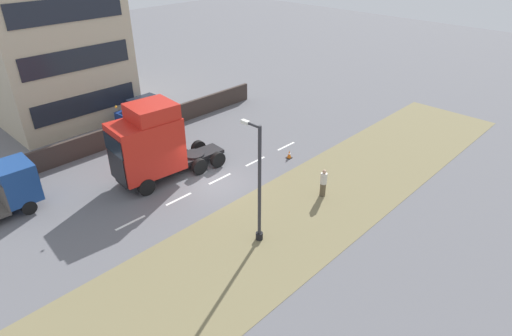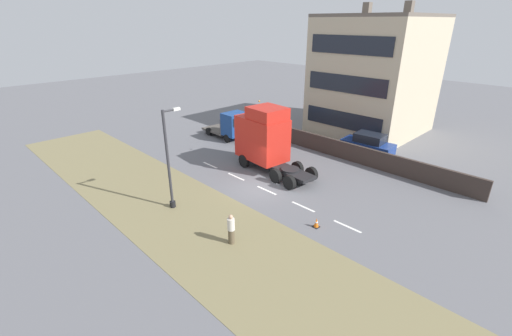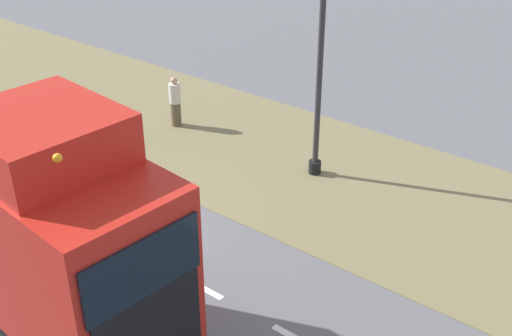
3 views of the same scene
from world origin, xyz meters
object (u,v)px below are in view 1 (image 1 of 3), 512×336
at_px(flatbed_truck, 10,187).
at_px(lorry_cab, 151,144).
at_px(pedestrian, 323,183).
at_px(parked_car, 145,112).
at_px(lamp_post, 258,192).
at_px(traffic_cone_lead, 289,154).

bearing_deg(flatbed_truck, lorry_cab, 69.77).
distance_m(lorry_cab, pedestrian, 10.48).
height_order(lorry_cab, pedestrian, lorry_cab).
xyz_separation_m(lorry_cab, pedestrian, (-8.54, -5.84, -1.65)).
distance_m(parked_car, lamp_post, 17.26).
distance_m(flatbed_truck, pedestrian, 17.42).
distance_m(pedestrian, traffic_cone_lead, 5.02).
bearing_deg(pedestrian, lamp_post, 90.55).
bearing_deg(lorry_cab, pedestrian, -140.32).
xyz_separation_m(lamp_post, pedestrian, (0.05, -5.51, -1.98)).
distance_m(flatbed_truck, parked_car, 12.88).
bearing_deg(flatbed_truck, pedestrian, 50.71).
xyz_separation_m(lamp_post, traffic_cone_lead, (4.51, -7.76, -2.54)).
xyz_separation_m(lorry_cab, flatbed_truck, (2.96, 7.22, -1.06)).
xyz_separation_m(flatbed_truck, pedestrian, (-11.50, -13.06, -0.59)).
bearing_deg(lamp_post, pedestrian, -89.45).
bearing_deg(pedestrian, flatbed_truck, 48.63).
bearing_deg(lorry_cab, parked_car, -24.62).
distance_m(lorry_cab, parked_car, 9.37).
height_order(flatbed_truck, parked_car, flatbed_truck).
bearing_deg(lamp_post, parked_car, -14.48).
relative_size(lorry_cab, pedestrian, 4.23).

